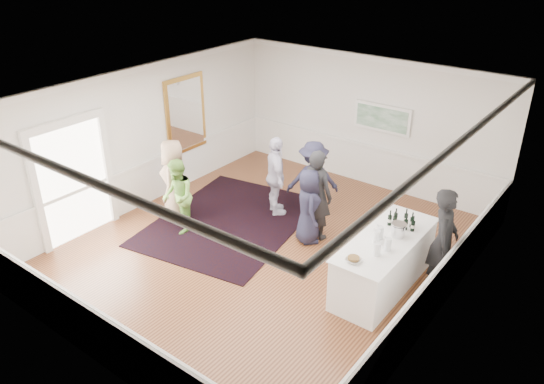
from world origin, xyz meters
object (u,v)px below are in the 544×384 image
Objects in this scene: guest_dark_a at (313,179)px; guest_dark_b at (317,195)px; guest_lilac at (276,177)px; bartender at (443,241)px; guest_green at (178,196)px; ice_bucket at (398,230)px; nut_bowl at (353,259)px; guest_tan at (174,180)px; guest_navy at (309,206)px; serving_table at (384,263)px.

guest_dark_a is 0.92m from guest_dark_b.
bartender is at bearing -146.49° from guest_lilac.
guest_green reaches higher than ice_bucket.
bartender is at bearing 59.24° from nut_bowl.
nut_bowl is (-0.91, -1.53, 0.07)m from bartender.
guest_lilac is (1.66, 1.47, -0.00)m from guest_tan.
guest_green is at bearing 97.90° from guest_lilac.
guest_dark_a is 1.11× the size of guest_navy.
guest_navy is at bearing 81.11° from guest_dark_a.
nut_bowl is at bearing -101.17° from ice_bucket.
guest_lilac is (-3.96, 0.47, -0.07)m from bartender.
guest_dark_b reaches higher than serving_table.
guest_dark_b is at bearing -51.66° from guest_navy.
bartender is at bearing 53.27° from guest_green.
guest_green is 2.93m from guest_dark_a.
guest_dark_a is at bearing 134.22° from nut_bowl.
guest_dark_a is (-3.27, 0.90, -0.10)m from bartender.
guest_dark_b is 7.43× the size of nut_bowl.
guest_green is 4.57m from ice_bucket.
serving_table is 1.11m from nut_bowl.
guest_tan is at bearing 1.13° from guest_dark_a.
guest_navy is 2.11m from ice_bucket.
ice_bucket is (0.11, 0.19, 0.61)m from serving_table.
guest_green is at bearing 177.82° from nut_bowl.
guest_tan is 0.94× the size of guest_dark_b.
bartender is 1.23× the size of guest_navy.
ice_bucket is (2.06, -0.31, 0.33)m from guest_navy.
serving_table is at bearing -118.96° from ice_bucket.
guest_tan is at bearing 173.59° from nut_bowl.
nut_bowl is at bearing -172.20° from guest_navy.
bartender reaches higher than guest_navy.
serving_table is 1.36× the size of guest_tan.
serving_table is 4.87m from guest_tan.
bartender reaches higher than guest_green.
guest_dark_a is (1.86, 2.26, 0.07)m from guest_green.
nut_bowl reaches higher than serving_table.
bartender is 7.50× the size of nut_bowl.
serving_table is 1.28× the size of guest_dark_b.
guest_dark_b is (2.91, 1.18, 0.05)m from guest_tan.
guest_tan is 3.03m from guest_navy.
ice_bucket is (-0.68, -0.37, 0.14)m from bartender.
nut_bowl is at bearing 36.17° from guest_green.
guest_dark_b is at bearing 164.78° from ice_bucket.
bartender is 2.75m from guest_navy.
guest_tan is at bearing -174.88° from serving_table.
serving_table is at bearing -148.00° from guest_navy.
serving_table is at bearing 113.25° from bartender.
guest_green is (0.49, -0.37, -0.11)m from guest_tan.
guest_tan is 4.74m from nut_bowl.
nut_bowl is (-0.12, -0.96, 0.54)m from serving_table.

